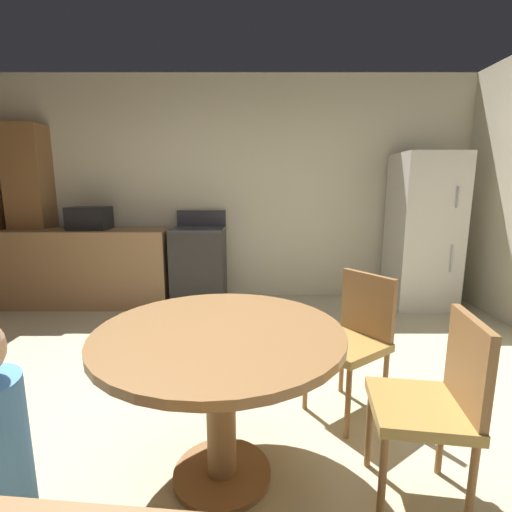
{
  "coord_description": "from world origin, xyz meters",
  "views": [
    {
      "loc": [
        0.23,
        -1.87,
        1.4
      ],
      "look_at": [
        0.22,
        0.85,
        0.88
      ],
      "focal_mm": 25.89,
      "sensor_mm": 36.0,
      "label": 1
    }
  ],
  "objects": [
    {
      "name": "pantry_column",
      "position": [
        -2.46,
        2.6,
        1.05
      ],
      "size": [
        0.44,
        0.36,
        2.1
      ],
      "primitive_type": "cube",
      "color": "olive",
      "rests_on": "ground"
    },
    {
      "name": "kitchen_counter",
      "position": [
        -1.74,
        2.42,
        0.45
      ],
      "size": [
        1.89,
        0.6,
        0.9
      ],
      "primitive_type": "cube",
      "color": "#9E754C",
      "rests_on": "ground"
    },
    {
      "name": "wall_back",
      "position": [
        0.0,
        2.82,
        1.35
      ],
      "size": [
        5.97,
        0.12,
        2.7
      ],
      "primitive_type": "cube",
      "color": "beige",
      "rests_on": "ground"
    },
    {
      "name": "chair_east",
      "position": [
        1.01,
        -0.42,
        0.5
      ],
      "size": [
        0.45,
        0.45,
        0.87
      ],
      "rotation": [
        0.0,
        0.0,
        3.0
      ],
      "color": "olive",
      "rests_on": "ground"
    },
    {
      "name": "refrigerator",
      "position": [
        2.16,
        2.37,
        0.88
      ],
      "size": [
        0.68,
        0.68,
        1.76
      ],
      "color": "silver",
      "rests_on": "ground"
    },
    {
      "name": "microwave",
      "position": [
        -1.7,
        2.42,
        1.03
      ],
      "size": [
        0.44,
        0.32,
        0.26
      ],
      "primitive_type": "cube",
      "color": "black",
      "rests_on": "kitchen_counter"
    },
    {
      "name": "chair_northeast",
      "position": [
        0.84,
        0.27,
        0.5
      ],
      "size": [
        0.56,
        0.56,
        0.87
      ],
      "rotation": [
        0.0,
        0.0,
        3.77
      ],
      "color": "olive",
      "rests_on": "ground"
    },
    {
      "name": "dining_table",
      "position": [
        0.07,
        -0.29,
        0.6
      ],
      "size": [
        1.14,
        1.14,
        0.76
      ],
      "color": "olive",
      "rests_on": "ground"
    },
    {
      "name": "ground_plane",
      "position": [
        0.0,
        0.0,
        0.0
      ],
      "size": [
        14.0,
        14.0,
        0.0
      ],
      "primitive_type": "plane",
      "color": "beige"
    },
    {
      "name": "oven_range",
      "position": [
        -0.44,
        2.42,
        0.47
      ],
      "size": [
        0.6,
        0.6,
        1.1
      ],
      "color": "#2D2B28",
      "rests_on": "ground"
    }
  ]
}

